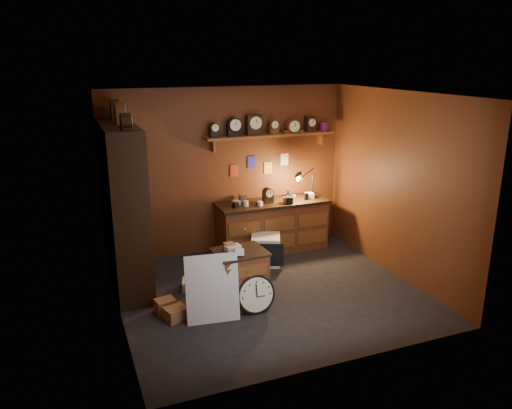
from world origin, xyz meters
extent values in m
plane|color=black|center=(0.00, 0.00, 0.00)|extent=(4.00, 4.00, 0.00)
cube|color=#5E3016|center=(0.00, 1.80, 1.35)|extent=(4.00, 0.02, 2.70)
cube|color=#5E3016|center=(0.00, -1.80, 1.35)|extent=(4.00, 0.02, 2.70)
cube|color=#5E3016|center=(-2.00, 0.00, 1.35)|extent=(0.02, 3.60, 2.70)
cube|color=#5E3016|center=(2.00, 0.00, 1.35)|extent=(0.02, 3.60, 2.70)
cube|color=beige|center=(0.00, 0.00, 2.70)|extent=(4.00, 3.60, 0.02)
cube|color=brown|center=(0.70, 1.65, 1.92)|extent=(2.20, 0.30, 0.04)
cube|color=brown|center=(-0.25, 1.72, 1.80)|extent=(0.04, 0.16, 0.20)
cube|color=brown|center=(1.65, 1.72, 1.80)|extent=(0.04, 0.16, 0.20)
cylinder|color=#B21419|center=(1.68, 1.65, 2.02)|extent=(0.16, 0.16, 0.15)
cube|color=#B33016|center=(0.15, 1.79, 1.35)|extent=(0.14, 0.01, 0.20)
cube|color=#241C9A|center=(0.45, 1.79, 1.47)|extent=(0.14, 0.01, 0.20)
cube|color=gold|center=(0.75, 1.79, 1.35)|extent=(0.14, 0.01, 0.20)
cube|color=silver|center=(1.05, 1.79, 1.47)|extent=(0.14, 0.01, 0.20)
cube|color=black|center=(-1.98, 0.98, 1.15)|extent=(0.03, 1.60, 2.30)
cube|color=black|center=(-1.75, 0.20, 1.15)|extent=(0.45, 0.03, 2.30)
cube|color=black|center=(-1.75, 1.76, 1.15)|extent=(0.45, 0.03, 2.30)
cube|color=black|center=(-1.75, 0.98, 0.05)|extent=(0.43, 1.54, 0.03)
cube|color=black|center=(-1.75, 0.98, 0.55)|extent=(0.43, 1.54, 0.03)
cube|color=black|center=(-1.75, 0.98, 1.00)|extent=(0.43, 1.54, 0.03)
cube|color=black|center=(-1.75, 0.98, 1.45)|extent=(0.43, 1.54, 0.03)
cube|color=black|center=(-1.75, 0.98, 1.90)|extent=(0.43, 1.54, 0.03)
cube|color=black|center=(-1.75, 0.98, 2.28)|extent=(0.43, 1.54, 0.03)
cube|color=brown|center=(0.67, 1.48, 0.40)|extent=(1.81, 0.60, 0.80)
cube|color=black|center=(0.67, 1.48, 0.82)|extent=(1.87, 0.66, 0.05)
cube|color=brown|center=(0.67, 1.18, 0.40)|extent=(1.73, 0.02, 0.52)
cylinder|color=black|center=(1.38, 1.43, 0.86)|extent=(0.12, 0.12, 0.02)
cylinder|color=black|center=(1.38, 1.43, 1.05)|extent=(0.02, 0.02, 0.38)
cylinder|color=black|center=(1.26, 1.40, 1.29)|extent=(0.27, 0.09, 0.14)
cone|color=black|center=(1.12, 1.37, 1.25)|extent=(0.18, 0.14, 0.18)
cube|color=brown|center=(-0.48, -0.15, 0.36)|extent=(0.65, 0.55, 0.72)
cube|color=black|center=(-0.48, -0.15, 0.73)|extent=(0.69, 0.59, 0.03)
cube|color=brown|center=(-0.48, -0.41, 0.36)|extent=(0.55, 0.05, 0.61)
cylinder|color=black|center=(-0.38, -0.43, 0.25)|extent=(0.51, 0.16, 0.51)
cylinder|color=#FDF8CA|center=(-0.38, -0.47, 0.26)|extent=(0.45, 0.10, 0.44)
cube|color=black|center=(-0.38, -0.48, 0.32)|extent=(0.01, 0.04, 0.16)
cube|color=black|center=(-0.32, -0.48, 0.23)|extent=(0.11, 0.01, 0.01)
cube|color=silver|center=(-0.94, -0.42, 0.00)|extent=(0.67, 0.26, 0.86)
cube|color=silver|center=(0.34, 0.97, 0.23)|extent=(0.58, 0.58, 0.46)
cube|color=black|center=(0.34, 0.74, 0.23)|extent=(0.35, 0.17, 0.37)
cube|color=#9A6943|center=(-1.37, -0.25, 0.08)|extent=(0.32, 0.29, 0.16)
cube|color=white|center=(-0.99, 0.52, 0.07)|extent=(0.29, 0.32, 0.13)
cube|color=#9A6943|center=(-1.46, -0.02, 0.09)|extent=(0.27, 0.24, 0.18)
camera|label=1|loc=(-2.48, -5.77, 3.14)|focal=35.00mm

